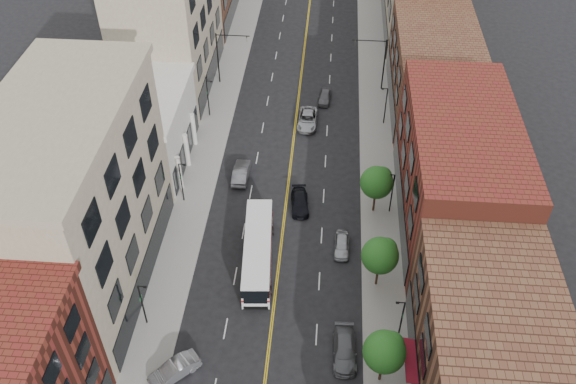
% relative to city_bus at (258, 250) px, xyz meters
% --- Properties ---
extents(sidewalk_left, '(4.00, 110.00, 0.15)m').
position_rel_city_bus_xyz_m(sidewalk_left, '(-8.00, 19.11, -1.66)').
color(sidewalk_left, gray).
rests_on(sidewalk_left, ground).
extents(sidewalk_right, '(4.00, 110.00, 0.15)m').
position_rel_city_bus_xyz_m(sidewalk_right, '(12.00, 19.11, -1.66)').
color(sidewalk_right, gray).
rests_on(sidewalk_right, ground).
extents(bldg_l_tanoffice, '(10.00, 22.00, 18.00)m').
position_rel_city_bus_xyz_m(bldg_l_tanoffice, '(-15.00, -2.89, 7.26)').
color(bldg_l_tanoffice, gray).
rests_on(bldg_l_tanoffice, ground).
extents(bldg_l_white, '(10.00, 14.00, 8.00)m').
position_rel_city_bus_xyz_m(bldg_l_white, '(-15.00, 15.11, 2.26)').
color(bldg_l_white, silver).
rests_on(bldg_l_white, ground).
extents(bldg_l_far_a, '(10.00, 20.00, 18.00)m').
position_rel_city_bus_xyz_m(bldg_l_far_a, '(-15.00, 32.11, 7.26)').
color(bldg_l_far_a, gray).
rests_on(bldg_l_far_a, ground).
extents(bldg_r_mid, '(10.00, 22.00, 12.00)m').
position_rel_city_bus_xyz_m(bldg_r_mid, '(19.00, 8.11, 4.26)').
color(bldg_r_mid, maroon).
rests_on(bldg_r_mid, ground).
extents(bldg_r_far_a, '(10.00, 20.00, 10.00)m').
position_rel_city_bus_xyz_m(bldg_r_far_a, '(19.00, 29.11, 3.26)').
color(bldg_r_far_a, brown).
rests_on(bldg_r_far_a, ground).
extents(tree_r_1, '(3.40, 3.40, 5.59)m').
position_rel_city_bus_xyz_m(tree_r_1, '(11.39, -11.82, 2.39)').
color(tree_r_1, black).
rests_on(tree_r_1, sidewalk_right).
extents(tree_r_2, '(3.40, 3.40, 5.59)m').
position_rel_city_bus_xyz_m(tree_r_2, '(11.39, -1.82, 2.39)').
color(tree_r_2, black).
rests_on(tree_r_2, sidewalk_right).
extents(tree_r_3, '(3.40, 3.40, 5.59)m').
position_rel_city_bus_xyz_m(tree_r_3, '(11.39, 8.18, 2.39)').
color(tree_r_3, black).
rests_on(tree_r_3, sidewalk_right).
extents(lamp_l_1, '(0.81, 0.55, 5.05)m').
position_rel_city_bus_xyz_m(lamp_l_1, '(-8.95, -7.89, 1.24)').
color(lamp_l_1, black).
rests_on(lamp_l_1, sidewalk_left).
extents(lamp_l_2, '(0.81, 0.55, 5.05)m').
position_rel_city_bus_xyz_m(lamp_l_2, '(-8.95, 8.11, 1.24)').
color(lamp_l_2, black).
rests_on(lamp_l_2, sidewalk_left).
extents(lamp_l_3, '(0.81, 0.55, 5.05)m').
position_rel_city_bus_xyz_m(lamp_l_3, '(-8.95, 24.11, 1.24)').
color(lamp_l_3, black).
rests_on(lamp_l_3, sidewalk_left).
extents(lamp_r_1, '(0.81, 0.55, 5.05)m').
position_rel_city_bus_xyz_m(lamp_r_1, '(12.95, -7.89, 1.24)').
color(lamp_r_1, black).
rests_on(lamp_r_1, sidewalk_right).
extents(lamp_r_2, '(0.81, 0.55, 5.05)m').
position_rel_city_bus_xyz_m(lamp_r_2, '(12.95, 8.11, 1.24)').
color(lamp_r_2, black).
rests_on(lamp_r_2, sidewalk_right).
extents(lamp_r_3, '(0.81, 0.55, 5.05)m').
position_rel_city_bus_xyz_m(lamp_r_3, '(12.95, 24.11, 1.24)').
color(lamp_r_3, black).
rests_on(lamp_r_3, sidewalk_right).
extents(signal_mast_left, '(4.49, 0.18, 7.20)m').
position_rel_city_bus_xyz_m(signal_mast_left, '(-8.27, 32.11, 2.91)').
color(signal_mast_left, black).
rests_on(signal_mast_left, sidewalk_left).
extents(signal_mast_right, '(4.49, 0.18, 7.20)m').
position_rel_city_bus_xyz_m(signal_mast_right, '(12.27, 32.11, 2.91)').
color(signal_mast_right, black).
rests_on(signal_mast_right, sidewalk_right).
extents(city_bus, '(3.46, 11.77, 2.98)m').
position_rel_city_bus_xyz_m(city_bus, '(0.00, 0.00, 0.00)').
color(city_bus, white).
rests_on(city_bus, ground).
extents(car_angle_b, '(4.26, 4.06, 1.44)m').
position_rel_city_bus_xyz_m(car_angle_b, '(-5.40, -12.73, -1.02)').
color(car_angle_b, '#B0B2B8').
rests_on(car_angle_b, ground).
extents(car_parked_mid, '(2.13, 4.90, 1.40)m').
position_rel_city_bus_xyz_m(car_parked_mid, '(8.42, -9.75, -1.03)').
color(car_parked_mid, '#56575C').
rests_on(car_parked_mid, ground).
extents(car_parked_far, '(1.58, 3.80, 1.29)m').
position_rel_city_bus_xyz_m(car_parked_far, '(8.04, 2.36, -1.09)').
color(car_parked_far, '#9EA1A5').
rests_on(car_parked_far, ground).
extents(car_lane_behind, '(1.65, 4.66, 1.53)m').
position_rel_city_bus_xyz_m(car_lane_behind, '(-3.35, 12.47, -0.97)').
color(car_lane_behind, '#505055').
rests_on(car_lane_behind, ground).
extents(car_lane_a, '(2.30, 4.60, 1.28)m').
position_rel_city_bus_xyz_m(car_lane_a, '(3.50, 8.19, -1.09)').
color(car_lane_a, black).
rests_on(car_lane_a, ground).
extents(car_lane_b, '(2.56, 5.29, 1.45)m').
position_rel_city_bus_xyz_m(car_lane_b, '(3.50, 23.35, -1.01)').
color(car_lane_b, '#A4A6AB').
rests_on(car_lane_b, ground).
extents(car_lane_c, '(1.91, 4.00, 1.32)m').
position_rel_city_bus_xyz_m(car_lane_c, '(5.47, 28.71, -1.08)').
color(car_lane_c, '#545359').
rests_on(car_lane_c, ground).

